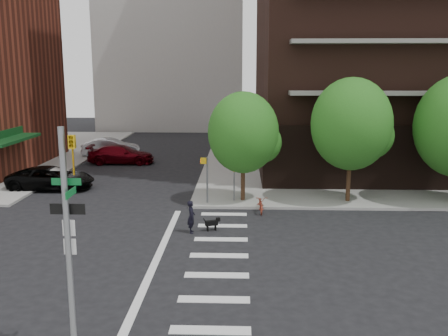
{
  "coord_description": "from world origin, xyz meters",
  "views": [
    {
      "loc": [
        3.86,
        -19.37,
        7.49
      ],
      "look_at": [
        3.0,
        6.0,
        2.5
      ],
      "focal_mm": 40.0,
      "sensor_mm": 36.0,
      "label": 1
    }
  ],
  "objects_px": {
    "traffic_signal": "(70,261)",
    "parked_car_maroon": "(121,154)",
    "parked_car_black": "(51,178)",
    "dog_walker": "(191,217)",
    "scooter": "(261,204)",
    "parked_car_silver": "(111,148)"
  },
  "relations": [
    {
      "from": "parked_car_maroon",
      "to": "parked_car_silver",
      "type": "relative_size",
      "value": 1.08
    },
    {
      "from": "parked_car_maroon",
      "to": "scooter",
      "type": "relative_size",
      "value": 3.01
    },
    {
      "from": "traffic_signal",
      "to": "dog_walker",
      "type": "height_order",
      "value": "traffic_signal"
    },
    {
      "from": "parked_car_silver",
      "to": "parked_car_black",
      "type": "bearing_deg",
      "value": 171.31
    },
    {
      "from": "traffic_signal",
      "to": "scooter",
      "type": "xyz_separation_m",
      "value": [
        5.43,
        13.99,
        -2.24
      ]
    },
    {
      "from": "traffic_signal",
      "to": "parked_car_silver",
      "type": "height_order",
      "value": "traffic_signal"
    },
    {
      "from": "dog_walker",
      "to": "parked_car_black",
      "type": "bearing_deg",
      "value": 43.61
    },
    {
      "from": "traffic_signal",
      "to": "parked_car_maroon",
      "type": "bearing_deg",
      "value": 101.01
    },
    {
      "from": "parked_car_black",
      "to": "parked_car_maroon",
      "type": "bearing_deg",
      "value": -15.33
    },
    {
      "from": "dog_walker",
      "to": "traffic_signal",
      "type": "bearing_deg",
      "value": 162.83
    },
    {
      "from": "parked_car_silver",
      "to": "scooter",
      "type": "bearing_deg",
      "value": -149.38
    },
    {
      "from": "parked_car_maroon",
      "to": "parked_car_silver",
      "type": "xyz_separation_m",
      "value": [
        -1.66,
        3.29,
        0.04
      ]
    },
    {
      "from": "traffic_signal",
      "to": "dog_walker",
      "type": "xyz_separation_m",
      "value": [
        2.04,
        10.44,
        -1.93
      ]
    },
    {
      "from": "traffic_signal",
      "to": "parked_car_maroon",
      "type": "relative_size",
      "value": 1.13
    },
    {
      "from": "scooter",
      "to": "dog_walker",
      "type": "distance_m",
      "value": 4.92
    },
    {
      "from": "parked_car_black",
      "to": "parked_car_maroon",
      "type": "distance_m",
      "value": 9.34
    },
    {
      "from": "parked_car_black",
      "to": "parked_car_silver",
      "type": "xyz_separation_m",
      "value": [
        0.66,
        12.33,
        0.07
      ]
    },
    {
      "from": "parked_car_black",
      "to": "parked_car_maroon",
      "type": "relative_size",
      "value": 1.0
    },
    {
      "from": "parked_car_black",
      "to": "dog_walker",
      "type": "height_order",
      "value": "dog_walker"
    },
    {
      "from": "parked_car_silver",
      "to": "dog_walker",
      "type": "xyz_separation_m",
      "value": [
        9.11,
        -20.62,
        -0.04
      ]
    },
    {
      "from": "parked_car_maroon",
      "to": "dog_walker",
      "type": "xyz_separation_m",
      "value": [
        7.45,
        -17.33,
        -0.0
      ]
    },
    {
      "from": "parked_car_maroon",
      "to": "parked_car_silver",
      "type": "distance_m",
      "value": 3.69
    }
  ]
}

